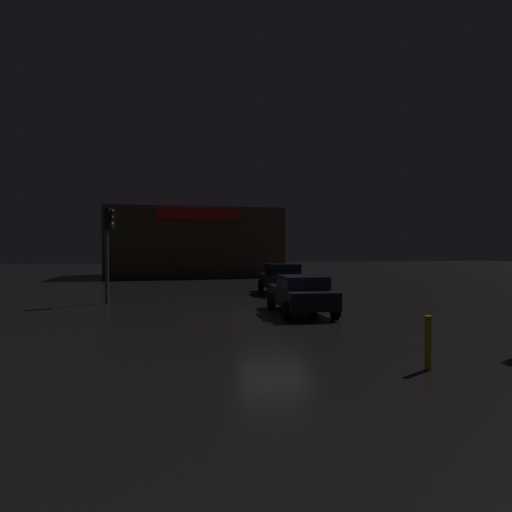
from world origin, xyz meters
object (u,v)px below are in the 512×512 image
at_px(car_far, 301,294).
at_px(store_building, 193,243).
at_px(car_near, 282,278).
at_px(traffic_signal_main, 108,236).

bearing_deg(car_far, store_building, 94.15).
distance_m(car_near, car_far, 7.47).
bearing_deg(traffic_signal_main, car_far, -33.33).
xyz_separation_m(store_building, car_near, (3.18, -17.47, -2.14)).
distance_m(traffic_signal_main, car_near, 9.31).
distance_m(store_building, car_near, 17.88).
height_order(store_building, traffic_signal_main, store_building).
relative_size(car_near, car_far, 0.91).
relative_size(store_building, traffic_signal_main, 3.53).
height_order(store_building, car_far, store_building).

